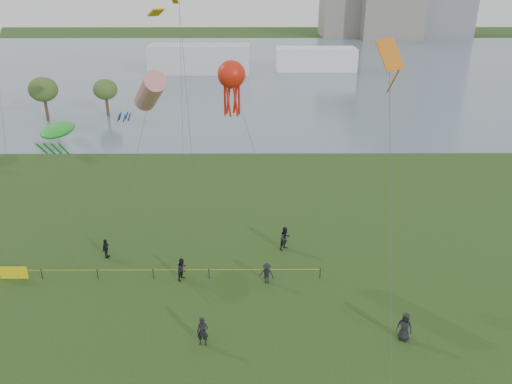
{
  "coord_description": "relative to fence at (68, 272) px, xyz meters",
  "views": [
    {
      "loc": [
        -0.14,
        -17.77,
        20.14
      ],
      "look_at": [
        0.0,
        10.0,
        8.0
      ],
      "focal_mm": 35.0,
      "sensor_mm": 36.0,
      "label": 1
    }
  ],
  "objects": [
    {
      "name": "kite_octopus",
      "position": [
        11.81,
        4.79,
        13.06
      ],
      "size": [
        5.45,
        4.73,
        14.71
      ],
      "rotation": [
        0.0,
        0.0,
        -0.24
      ],
      "color": "#3F3F42"
    },
    {
      "name": "spectator_c",
      "position": [
        1.94,
        2.99,
        0.23
      ],
      "size": [
        0.54,
        0.98,
        1.58
      ],
      "primitive_type": "imported",
      "rotation": [
        0.0,
        0.0,
        1.39
      ],
      "color": "black",
      "rests_on": "ground_plane"
    },
    {
      "name": "kite_delta",
      "position": [
        19.41,
        -8.26,
        15.53
      ],
      "size": [
        1.61,
        10.41,
        17.54
      ],
      "rotation": [
        0.0,
        0.0,
        0.11
      ],
      "color": "#3F3F42"
    },
    {
      "name": "lake",
      "position": [
        13.49,
        87.3,
        -0.53
      ],
      "size": [
        400.0,
        120.0,
        0.08
      ],
      "primitive_type": "cube",
      "color": "slate",
      "rests_on": "ground_plane"
    },
    {
      "name": "spectator_a",
      "position": [
        8.24,
        -0.05,
        0.3
      ],
      "size": [
        0.93,
        1.02,
        1.7
      ],
      "primitive_type": "imported",
      "rotation": [
        0.0,
        0.0,
        1.14
      ],
      "color": "black",
      "rests_on": "ground_plane"
    },
    {
      "name": "spectator_d",
      "position": [
        22.32,
        -6.58,
        0.38
      ],
      "size": [
        1.08,
        0.95,
        1.87
      ],
      "primitive_type": "imported",
      "rotation": [
        0.0,
        0.0,
        -0.48
      ],
      "color": "black",
      "rests_on": "ground_plane"
    },
    {
      "name": "pavilion_left",
      "position": [
        1.49,
        82.3,
        2.45
      ],
      "size": [
        22.0,
        8.0,
        6.0
      ],
      "primitive_type": "cube",
      "color": "silver",
      "rests_on": "ground_plane"
    },
    {
      "name": "fence",
      "position": [
        0.0,
        0.0,
        0.0
      ],
      "size": [
        24.07,
        0.07,
        1.05
      ],
      "color": "black",
      "rests_on": "ground_plane"
    },
    {
      "name": "kite_windsock",
      "position": [
        5.7,
        6.12,
        11.67
      ],
      "size": [
        4.92,
        6.33,
        14.07
      ],
      "rotation": [
        0.0,
        0.0,
        0.25
      ],
      "color": "#3F3F42"
    },
    {
      "name": "pavilion_right",
      "position": [
        27.49,
        85.3,
        1.95
      ],
      "size": [
        18.0,
        7.0,
        5.0
      ],
      "primitive_type": "cube",
      "color": "white",
      "rests_on": "ground_plane"
    },
    {
      "name": "kite_creature",
      "position": [
        -1.85,
        6.91,
        8.51
      ],
      "size": [
        3.39,
        7.73,
        9.51
      ],
      "rotation": [
        0.0,
        0.0,
        -0.16
      ],
      "color": "#3F3F42"
    },
    {
      "name": "spectator_g",
      "position": [
        15.85,
        4.22,
        0.41
      ],
      "size": [
        1.18,
        1.16,
        1.92
      ],
      "primitive_type": "imported",
      "rotation": [
        0.0,
        0.0,
        0.72
      ],
      "color": "black",
      "rests_on": "ground_plane"
    },
    {
      "name": "spectator_b",
      "position": [
        14.26,
        -0.55,
        0.23
      ],
      "size": [
        1.16,
        0.91,
        1.58
      ],
      "primitive_type": "imported",
      "rotation": [
        0.0,
        0.0,
        -0.36
      ],
      "color": "black",
      "rests_on": "ground_plane"
    },
    {
      "name": "spectator_f",
      "position": [
        10.33,
        -6.96,
        0.37
      ],
      "size": [
        0.69,
        0.47,
        1.85
      ],
      "primitive_type": "imported",
      "rotation": [
        0.0,
        0.0,
        -0.04
      ],
      "color": "black",
      "rests_on": "ground_plane"
    }
  ]
}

